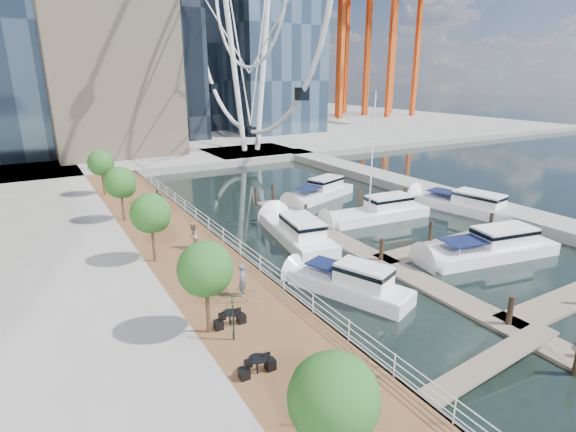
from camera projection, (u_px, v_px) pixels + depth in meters
The scene contains 17 objects.
ground at pixel (439, 325), 24.02m from camera, with size 520.00×520.00×0.00m, color black.
boardwalk at pixel (186, 256), 31.90m from camera, with size 6.00×60.00×1.00m, color brown.
seawall at pixel (225, 248), 33.34m from camera, with size 0.25×60.00×1.00m, color #595954.
land_far at pixel (108, 128), 107.89m from camera, with size 200.00×114.00×1.00m, color gray.
breakwater at pixel (425, 190), 49.96m from camera, with size 4.00×60.00×1.00m, color gray.
pier at pixel (251, 153), 73.43m from camera, with size 14.00×12.00×1.00m, color gray.
railing at pixel (223, 235), 32.98m from camera, with size 0.10×60.00×1.05m, color white, non-canonical shape.
floating_docks at pixel (412, 235), 35.92m from camera, with size 16.00×34.00×2.60m.
port_cranes at pixel (351, 49), 129.35m from camera, with size 40.00×52.00×38.00m.
street_trees at pixel (150, 213), 28.78m from camera, with size 2.60×42.60×4.60m.
cafe_tables at pixel (291, 391), 16.96m from camera, with size 2.50×13.70×0.74m.
yacht_foreground at pixel (488, 257), 32.99m from camera, with size 3.07×11.45×2.15m, color white, non-canonical shape.
pedestrian_near at pixel (243, 280), 24.85m from camera, with size 0.68×0.44×1.86m, color #4B5665.
pedestrian_mid at pixel (193, 236), 31.68m from camera, with size 0.90×0.70×1.85m, color #856C5C.
pedestrian_far at pixel (158, 198), 41.52m from camera, with size 1.02×0.42×1.73m, color #2F363A.
moored_yachts at pixel (385, 226), 39.62m from camera, with size 25.69×36.02×11.50m.
cafe_seating at pixel (313, 389), 15.68m from camera, with size 4.63×13.61×2.72m.
Camera 1 is at (-17.64, -14.20, 12.78)m, focal length 28.00 mm.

